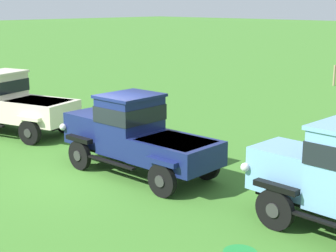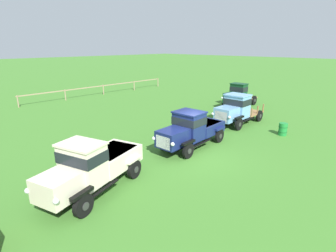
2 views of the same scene
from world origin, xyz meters
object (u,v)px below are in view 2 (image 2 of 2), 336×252
object	(u,v)px
vintage_truck_far_side	(235,109)
vintage_truck_midrow_center	(191,129)
vintage_truck_second_in_line	(91,166)
oil_drum_beside_row	(283,129)
vintage_truck_back_of_row	(237,95)

from	to	relation	value
vintage_truck_far_side	vintage_truck_midrow_center	bearing A→B (deg)	-175.52
vintage_truck_second_in_line	vintage_truck_midrow_center	size ratio (longest dim) A/B	1.02
vintage_truck_far_side	oil_drum_beside_row	xyz separation A→B (m)	(0.12, -3.47, -0.78)
vintage_truck_back_of_row	oil_drum_beside_row	world-z (taller)	vintage_truck_back_of_row
vintage_truck_second_in_line	vintage_truck_far_side	bearing A→B (deg)	2.77
vintage_truck_far_side	oil_drum_beside_row	distance (m)	3.56
vintage_truck_far_side	vintage_truck_back_of_row	distance (m)	6.00
vintage_truck_midrow_center	vintage_truck_far_side	xyz separation A→B (m)	(5.67, 0.44, 0.10)
vintage_truck_midrow_center	vintage_truck_second_in_line	bearing A→B (deg)	-178.75
vintage_truck_back_of_row	oil_drum_beside_row	distance (m)	8.18
vintage_truck_second_in_line	vintage_truck_far_side	world-z (taller)	vintage_truck_far_side
vintage_truck_back_of_row	oil_drum_beside_row	xyz separation A→B (m)	(-5.17, -6.29, -0.72)
vintage_truck_second_in_line	vintage_truck_far_side	xyz separation A→B (m)	(12.06, 0.58, 0.11)
vintage_truck_second_in_line	vintage_truck_back_of_row	world-z (taller)	vintage_truck_back_of_row
vintage_truck_midrow_center	vintage_truck_far_side	distance (m)	5.69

